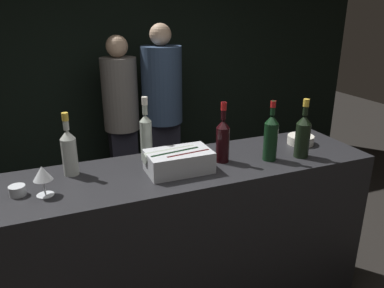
{
  "coord_description": "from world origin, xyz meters",
  "views": [
    {
      "loc": [
        -0.77,
        -1.54,
        1.93
      ],
      "look_at": [
        0.0,
        0.33,
        1.2
      ],
      "focal_mm": 35.0,
      "sensor_mm": 36.0,
      "label": 1
    }
  ],
  "objects_px": {
    "person_in_hoodie": "(162,106)",
    "champagne_bottle": "(303,134)",
    "white_wine_bottle": "(146,134)",
    "red_wine_bottle_tall": "(223,139)",
    "ice_bin_with_bottles": "(178,160)",
    "wine_glass": "(42,174)",
    "bowl_white": "(301,139)",
    "person_blond_tee": "(121,112)",
    "candle_votive": "(17,191)",
    "rose_wine_bottle": "(69,150)",
    "red_wine_bottle_burgundy": "(271,136)"
  },
  "relations": [
    {
      "from": "bowl_white",
      "to": "person_blond_tee",
      "type": "distance_m",
      "value": 1.93
    },
    {
      "from": "white_wine_bottle",
      "to": "red_wine_bottle_burgundy",
      "type": "height_order",
      "value": "white_wine_bottle"
    },
    {
      "from": "rose_wine_bottle",
      "to": "person_in_hoodie",
      "type": "relative_size",
      "value": 0.19
    },
    {
      "from": "candle_votive",
      "to": "person_in_hoodie",
      "type": "xyz_separation_m",
      "value": [
        1.29,
        1.71,
        -0.1
      ]
    },
    {
      "from": "white_wine_bottle",
      "to": "red_wine_bottle_burgundy",
      "type": "xyz_separation_m",
      "value": [
        0.68,
        -0.28,
        -0.01
      ]
    },
    {
      "from": "bowl_white",
      "to": "white_wine_bottle",
      "type": "relative_size",
      "value": 0.45
    },
    {
      "from": "candle_votive",
      "to": "white_wine_bottle",
      "type": "height_order",
      "value": "white_wine_bottle"
    },
    {
      "from": "candle_votive",
      "to": "red_wine_bottle_burgundy",
      "type": "height_order",
      "value": "red_wine_bottle_burgundy"
    },
    {
      "from": "champagne_bottle",
      "to": "white_wine_bottle",
      "type": "xyz_separation_m",
      "value": [
        -0.88,
        0.31,
        0.02
      ]
    },
    {
      "from": "candle_votive",
      "to": "champagne_bottle",
      "type": "relative_size",
      "value": 0.22
    },
    {
      "from": "white_wine_bottle",
      "to": "red_wine_bottle_tall",
      "type": "xyz_separation_m",
      "value": [
        0.4,
        -0.2,
        -0.02
      ]
    },
    {
      "from": "wine_glass",
      "to": "candle_votive",
      "type": "xyz_separation_m",
      "value": [
        -0.12,
        0.05,
        -0.09
      ]
    },
    {
      "from": "white_wine_bottle",
      "to": "person_in_hoodie",
      "type": "bearing_deg",
      "value": 68.77
    },
    {
      "from": "white_wine_bottle",
      "to": "rose_wine_bottle",
      "type": "relative_size",
      "value": 1.1
    },
    {
      "from": "ice_bin_with_bottles",
      "to": "person_in_hoodie",
      "type": "distance_m",
      "value": 1.8
    },
    {
      "from": "bowl_white",
      "to": "champagne_bottle",
      "type": "height_order",
      "value": "champagne_bottle"
    },
    {
      "from": "candle_votive",
      "to": "white_wine_bottle",
      "type": "relative_size",
      "value": 0.21
    },
    {
      "from": "red_wine_bottle_burgundy",
      "to": "white_wine_bottle",
      "type": "bearing_deg",
      "value": 157.36
    },
    {
      "from": "red_wine_bottle_tall",
      "to": "person_in_hoodie",
      "type": "height_order",
      "value": "person_in_hoodie"
    },
    {
      "from": "champagne_bottle",
      "to": "person_in_hoodie",
      "type": "bearing_deg",
      "value": 99.42
    },
    {
      "from": "champagne_bottle",
      "to": "red_wine_bottle_burgundy",
      "type": "xyz_separation_m",
      "value": [
        -0.21,
        0.03,
        0.0
      ]
    },
    {
      "from": "wine_glass",
      "to": "champagne_bottle",
      "type": "relative_size",
      "value": 0.43
    },
    {
      "from": "champagne_bottle",
      "to": "red_wine_bottle_tall",
      "type": "xyz_separation_m",
      "value": [
        -0.48,
        0.11,
        -0.0
      ]
    },
    {
      "from": "person_in_hoodie",
      "to": "wine_glass",
      "type": "bearing_deg",
      "value": 114.62
    },
    {
      "from": "bowl_white",
      "to": "white_wine_bottle",
      "type": "bearing_deg",
      "value": 173.04
    },
    {
      "from": "champagne_bottle",
      "to": "white_wine_bottle",
      "type": "bearing_deg",
      "value": 160.42
    },
    {
      "from": "white_wine_bottle",
      "to": "person_blond_tee",
      "type": "distance_m",
      "value": 1.64
    },
    {
      "from": "person_in_hoodie",
      "to": "champagne_bottle",
      "type": "bearing_deg",
      "value": 157.61
    },
    {
      "from": "wine_glass",
      "to": "rose_wine_bottle",
      "type": "height_order",
      "value": "rose_wine_bottle"
    },
    {
      "from": "candle_votive",
      "to": "red_wine_bottle_tall",
      "type": "distance_m",
      "value": 1.12
    },
    {
      "from": "person_blond_tee",
      "to": "person_in_hoodie",
      "type": "bearing_deg",
      "value": 115.29
    },
    {
      "from": "white_wine_bottle",
      "to": "red_wine_bottle_tall",
      "type": "height_order",
      "value": "white_wine_bottle"
    },
    {
      "from": "white_wine_bottle",
      "to": "champagne_bottle",
      "type": "bearing_deg",
      "value": -19.58
    },
    {
      "from": "red_wine_bottle_tall",
      "to": "person_blond_tee",
      "type": "height_order",
      "value": "person_blond_tee"
    },
    {
      "from": "candle_votive",
      "to": "red_wine_bottle_tall",
      "type": "relative_size",
      "value": 0.22
    },
    {
      "from": "bowl_white",
      "to": "person_blond_tee",
      "type": "relative_size",
      "value": 0.1
    },
    {
      "from": "white_wine_bottle",
      "to": "bowl_white",
      "type": "bearing_deg",
      "value": -6.96
    },
    {
      "from": "candle_votive",
      "to": "person_blond_tee",
      "type": "distance_m",
      "value": 2.02
    },
    {
      "from": "bowl_white",
      "to": "candle_votive",
      "type": "relative_size",
      "value": 2.2
    },
    {
      "from": "red_wine_bottle_tall",
      "to": "red_wine_bottle_burgundy",
      "type": "bearing_deg",
      "value": -16.74
    },
    {
      "from": "wine_glass",
      "to": "red_wine_bottle_burgundy",
      "type": "bearing_deg",
      "value": -1.09
    },
    {
      "from": "wine_glass",
      "to": "red_wine_bottle_burgundy",
      "type": "xyz_separation_m",
      "value": [
        1.26,
        -0.02,
        0.03
      ]
    },
    {
      "from": "champagne_bottle",
      "to": "rose_wine_bottle",
      "type": "distance_m",
      "value": 1.35
    },
    {
      "from": "bowl_white",
      "to": "red_wine_bottle_burgundy",
      "type": "bearing_deg",
      "value": -155.74
    },
    {
      "from": "wine_glass",
      "to": "candle_votive",
      "type": "bearing_deg",
      "value": 157.37
    },
    {
      "from": "ice_bin_with_bottles",
      "to": "white_wine_bottle",
      "type": "relative_size",
      "value": 0.96
    },
    {
      "from": "bowl_white",
      "to": "white_wine_bottle",
      "type": "height_order",
      "value": "white_wine_bottle"
    },
    {
      "from": "red_wine_bottle_burgundy",
      "to": "red_wine_bottle_tall",
      "type": "height_order",
      "value": "same"
    },
    {
      "from": "red_wine_bottle_tall",
      "to": "rose_wine_bottle",
      "type": "height_order",
      "value": "red_wine_bottle_tall"
    },
    {
      "from": "bowl_white",
      "to": "person_in_hoodie",
      "type": "bearing_deg",
      "value": 105.26
    }
  ]
}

